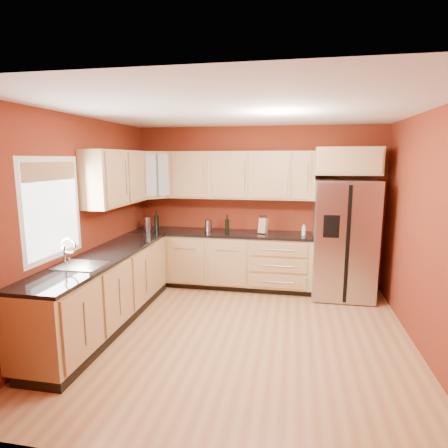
% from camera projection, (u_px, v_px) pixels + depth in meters
% --- Properties ---
extents(floor, '(4.00, 4.00, 0.00)m').
position_uv_depth(floor, '(238.00, 336.00, 4.45)').
color(floor, '#A86D41').
rests_on(floor, ground).
extents(ceiling, '(4.00, 4.00, 0.00)m').
position_uv_depth(ceiling, '(240.00, 110.00, 4.00)').
color(ceiling, silver).
rests_on(ceiling, wall_back).
extents(wall_back, '(4.00, 0.04, 2.60)m').
position_uv_depth(wall_back, '(257.00, 207.00, 6.17)').
color(wall_back, maroon).
rests_on(wall_back, floor).
extents(wall_front, '(4.00, 0.04, 2.60)m').
position_uv_depth(wall_front, '(192.00, 288.00, 2.29)').
color(wall_front, maroon).
rests_on(wall_front, floor).
extents(wall_left, '(0.04, 4.00, 2.60)m').
position_uv_depth(wall_left, '(78.00, 223.00, 4.59)').
color(wall_left, maroon).
rests_on(wall_left, floor).
extents(wall_right, '(0.04, 4.00, 2.60)m').
position_uv_depth(wall_right, '(431.00, 236.00, 3.86)').
color(wall_right, maroon).
rests_on(wall_right, floor).
extents(base_cabinets_back, '(2.90, 0.60, 0.88)m').
position_uv_depth(base_cabinets_back, '(221.00, 260.00, 6.12)').
color(base_cabinets_back, '#A68A51').
rests_on(base_cabinets_back, floor).
extents(base_cabinets_left, '(0.60, 2.80, 0.88)m').
position_uv_depth(base_cabinets_left, '(105.00, 292.00, 4.69)').
color(base_cabinets_left, '#A68A51').
rests_on(base_cabinets_left, floor).
extents(countertop_back, '(2.90, 0.62, 0.04)m').
position_uv_depth(countertop_back, '(221.00, 233.00, 6.03)').
color(countertop_back, black).
rests_on(countertop_back, base_cabinets_back).
extents(countertop_left, '(0.62, 2.80, 0.04)m').
position_uv_depth(countertop_left, '(103.00, 256.00, 4.61)').
color(countertop_left, black).
rests_on(countertop_left, base_cabinets_left).
extents(upper_cabinets_back, '(2.30, 0.33, 0.75)m').
position_uv_depth(upper_cabinets_back, '(241.00, 175.00, 5.96)').
color(upper_cabinets_back, '#A68A51').
rests_on(upper_cabinets_back, wall_back).
extents(upper_cabinets_left, '(0.33, 1.35, 0.75)m').
position_uv_depth(upper_cabinets_left, '(116.00, 178.00, 5.17)').
color(upper_cabinets_left, '#A68A51').
rests_on(upper_cabinets_left, wall_left).
extents(corner_upper_cabinet, '(0.67, 0.67, 0.75)m').
position_uv_depth(corner_upper_cabinet, '(153.00, 175.00, 6.06)').
color(corner_upper_cabinet, '#A68A51').
rests_on(corner_upper_cabinet, wall_back).
extents(over_fridge_cabinet, '(0.92, 0.60, 0.40)m').
position_uv_depth(over_fridge_cabinet, '(347.00, 161.00, 5.50)').
color(over_fridge_cabinet, '#A68A51').
rests_on(over_fridge_cabinet, wall_back).
extents(refrigerator, '(0.90, 0.75, 1.78)m').
position_uv_depth(refrigerator, '(343.00, 239.00, 5.63)').
color(refrigerator, '#A6A7AB').
rests_on(refrigerator, floor).
extents(window, '(0.03, 0.90, 1.00)m').
position_uv_depth(window, '(53.00, 209.00, 4.06)').
color(window, white).
rests_on(window, wall_left).
extents(sink_faucet, '(0.50, 0.42, 0.30)m').
position_uv_depth(sink_faucet, '(80.00, 253.00, 4.09)').
color(sink_faucet, silver).
rests_on(sink_faucet, countertop_left).
extents(canister_left, '(0.17, 0.17, 0.21)m').
position_uv_depth(canister_left, '(148.00, 223.00, 6.21)').
color(canister_left, '#A6A7AB').
rests_on(canister_left, countertop_back).
extents(canister_right, '(0.12, 0.12, 0.18)m').
position_uv_depth(canister_right, '(208.00, 226.00, 6.09)').
color(canister_right, '#A6A7AB').
rests_on(canister_right, countertop_back).
extents(wine_bottle_a, '(0.09, 0.09, 0.32)m').
position_uv_depth(wine_bottle_a, '(157.00, 219.00, 6.26)').
color(wine_bottle_a, black).
rests_on(wine_bottle_a, countertop_back).
extents(wine_bottle_b, '(0.07, 0.07, 0.29)m').
position_uv_depth(wine_bottle_b, '(227.00, 223.00, 5.99)').
color(wine_bottle_b, black).
rests_on(wine_bottle_b, countertop_back).
extents(knife_block, '(0.15, 0.14, 0.24)m').
position_uv_depth(knife_block, '(263.00, 226.00, 5.90)').
color(knife_block, tan).
rests_on(knife_block, countertop_back).
extents(soap_dispenser, '(0.07, 0.07, 0.17)m').
position_uv_depth(soap_dispenser, '(304.00, 230.00, 5.76)').
color(soap_dispenser, white).
rests_on(soap_dispenser, countertop_back).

